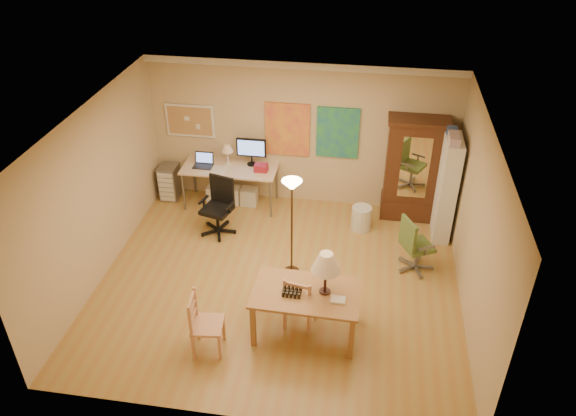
% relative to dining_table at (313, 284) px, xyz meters
% --- Properties ---
extents(floor, '(5.50, 5.50, 0.00)m').
position_rel_dining_table_xyz_m(floor, '(-0.64, 0.97, -0.86)').
color(floor, '#AF7C3E').
rests_on(floor, ground).
extents(crown_molding, '(5.50, 0.08, 0.12)m').
position_rel_dining_table_xyz_m(crown_molding, '(-0.64, 3.43, 1.78)').
color(crown_molding, white).
rests_on(crown_molding, floor).
extents(corkboard, '(0.90, 0.04, 0.62)m').
position_rel_dining_table_xyz_m(corkboard, '(-2.69, 3.44, 0.64)').
color(corkboard, tan).
rests_on(corkboard, floor).
extents(art_panel_left, '(0.80, 0.04, 1.00)m').
position_rel_dining_table_xyz_m(art_panel_left, '(-0.89, 3.44, 0.59)').
color(art_panel_left, yellow).
rests_on(art_panel_left, floor).
extents(art_panel_right, '(0.75, 0.04, 0.95)m').
position_rel_dining_table_xyz_m(art_panel_right, '(0.01, 3.44, 0.59)').
color(art_panel_right, '#226D8A').
rests_on(art_panel_right, floor).
extents(dining_table, '(1.46, 0.90, 1.35)m').
position_rel_dining_table_xyz_m(dining_table, '(0.00, 0.00, 0.00)').
color(dining_table, brown).
rests_on(dining_table, floor).
extents(ladder_chair_back, '(0.47, 0.45, 0.87)m').
position_rel_dining_table_xyz_m(ladder_chair_back, '(-0.19, 0.11, -0.45)').
color(ladder_chair_back, '#BA7C55').
rests_on(ladder_chair_back, floor).
extents(ladder_chair_left, '(0.45, 0.46, 0.91)m').
position_rel_dining_table_xyz_m(ladder_chair_left, '(-1.35, -0.53, -0.43)').
color(ladder_chair_left, '#BA7C55').
rests_on(ladder_chair_left, floor).
extents(torchiere_lamp, '(0.30, 0.30, 1.67)m').
position_rel_dining_table_xyz_m(torchiere_lamp, '(-0.48, 1.25, 0.48)').
color(torchiere_lamp, '#402C19').
rests_on(torchiere_lamp, floor).
extents(computer_desk, '(1.73, 0.76, 1.31)m').
position_rel_dining_table_xyz_m(computer_desk, '(-1.86, 3.13, -0.38)').
color(computer_desk, '#C8AD92').
rests_on(computer_desk, floor).
extents(office_chair_black, '(0.63, 0.63, 1.02)m').
position_rel_dining_table_xyz_m(office_chair_black, '(-1.90, 2.17, -0.58)').
color(office_chair_black, black).
rests_on(office_chair_black, floor).
extents(office_chair_green, '(0.60, 0.59, 0.96)m').
position_rel_dining_table_xyz_m(office_chair_green, '(1.43, 1.63, -0.60)').
color(office_chair_green, slate).
rests_on(office_chair_green, floor).
extents(drawer_cart, '(0.34, 0.40, 0.67)m').
position_rel_dining_table_xyz_m(drawer_cart, '(-3.11, 3.15, -0.52)').
color(drawer_cart, slate).
rests_on(drawer_cart, floor).
extents(armoire, '(1.04, 0.49, 1.91)m').
position_rel_dining_table_xyz_m(armoire, '(1.38, 3.20, -0.02)').
color(armoire, '#321D0D').
rests_on(armoire, floor).
extents(bookshelf, '(0.27, 0.73, 1.81)m').
position_rel_dining_table_xyz_m(bookshelf, '(1.91, 2.71, 0.05)').
color(bookshelf, white).
rests_on(bookshelf, floor).
extents(wastebin, '(0.35, 0.35, 0.44)m').
position_rel_dining_table_xyz_m(wastebin, '(0.55, 2.64, -0.64)').
color(wastebin, silver).
rests_on(wastebin, floor).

